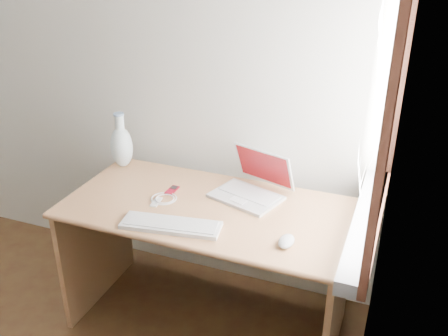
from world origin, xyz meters
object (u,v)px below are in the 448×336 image
at_px(external_keyboard, 171,225).
at_px(desk, 213,233).
at_px(vase, 122,145).
at_px(laptop, 249,185).

bearing_deg(external_keyboard, desk, 68.50).
xyz_separation_m(external_keyboard, vase, (-0.53, 0.47, 0.11)).
xyz_separation_m(desk, laptop, (0.15, 0.10, 0.25)).
relative_size(desk, external_keyboard, 2.94).
distance_m(desk, external_keyboard, 0.38).
distance_m(external_keyboard, vase, 0.71).
distance_m(desk, vase, 0.70).
xyz_separation_m(desk, external_keyboard, (-0.07, -0.31, 0.21)).
relative_size(external_keyboard, vase, 1.48).
xyz_separation_m(desk, vase, (-0.60, 0.16, 0.33)).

